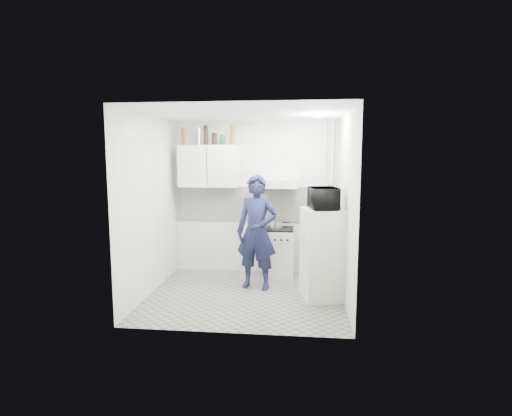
# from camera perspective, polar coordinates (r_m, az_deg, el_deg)

# --- Properties ---
(floor) EXTENTS (2.80, 2.80, 0.00)m
(floor) POSITION_cam_1_polar(r_m,az_deg,el_deg) (5.95, -1.55, -12.38)
(floor) COLOR gray
(floor) RESTS_ON ground
(ceiling) EXTENTS (2.80, 2.80, 0.00)m
(ceiling) POSITION_cam_1_polar(r_m,az_deg,el_deg) (5.63, -1.64, 13.37)
(ceiling) COLOR white
(ceiling) RESTS_ON wall_back
(wall_back) EXTENTS (2.80, 0.00, 2.80)m
(wall_back) POSITION_cam_1_polar(r_m,az_deg,el_deg) (6.88, -0.20, 1.45)
(wall_back) COLOR silver
(wall_back) RESTS_ON floor
(wall_left) EXTENTS (0.00, 2.60, 2.60)m
(wall_left) POSITION_cam_1_polar(r_m,az_deg,el_deg) (6.00, -14.97, 0.30)
(wall_left) COLOR silver
(wall_left) RESTS_ON floor
(wall_right) EXTENTS (0.00, 2.60, 2.60)m
(wall_right) POSITION_cam_1_polar(r_m,az_deg,el_deg) (5.63, 12.66, -0.07)
(wall_right) COLOR silver
(wall_right) RESTS_ON floor
(person) EXTENTS (0.71, 0.54, 1.74)m
(person) POSITION_cam_1_polar(r_m,az_deg,el_deg) (6.07, 0.11, -3.47)
(person) COLOR #171939
(person) RESTS_ON floor
(stove) EXTENTS (0.50, 0.50, 0.80)m
(stove) POSITION_cam_1_polar(r_m,az_deg,el_deg) (6.76, 3.28, -6.44)
(stove) COLOR silver
(stove) RESTS_ON floor
(fridge) EXTENTS (0.64, 0.64, 1.29)m
(fridge) POSITION_cam_1_polar(r_m,az_deg,el_deg) (5.74, 9.47, -6.52)
(fridge) COLOR silver
(fridge) RESTS_ON floor
(stove_top) EXTENTS (0.48, 0.48, 0.03)m
(stove_top) POSITION_cam_1_polar(r_m,az_deg,el_deg) (6.67, 3.30, -2.99)
(stove_top) COLOR black
(stove_top) RESTS_ON stove
(saucepan) EXTENTS (0.20, 0.20, 0.11)m
(saucepan) POSITION_cam_1_polar(r_m,az_deg,el_deg) (6.68, 2.92, -2.35)
(saucepan) COLOR silver
(saucepan) RESTS_ON stove_top
(microwave) EXTENTS (0.59, 0.44, 0.30)m
(microwave) POSITION_cam_1_polar(r_m,az_deg,el_deg) (5.60, 9.64, 1.39)
(microwave) COLOR black
(microwave) RESTS_ON fridge
(bottle_a) EXTENTS (0.07, 0.07, 0.28)m
(bottle_a) POSITION_cam_1_polar(r_m,az_deg,el_deg) (6.91, -10.30, 9.99)
(bottle_a) COLOR brown
(bottle_a) RESTS_ON upper_cabinet
(bottle_c) EXTENTS (0.07, 0.07, 0.29)m
(bottle_c) POSITION_cam_1_polar(r_m,az_deg,el_deg) (6.84, -8.18, 10.09)
(bottle_c) COLOR silver
(bottle_c) RESTS_ON upper_cabinet
(bottle_d) EXTENTS (0.07, 0.07, 0.32)m
(bottle_d) POSITION_cam_1_polar(r_m,az_deg,el_deg) (6.81, -7.19, 10.27)
(bottle_d) COLOR black
(bottle_d) RESTS_ON upper_cabinet
(canister_a) EXTENTS (0.08, 0.08, 0.20)m
(canister_a) POSITION_cam_1_polar(r_m,az_deg,el_deg) (6.78, -5.96, 9.78)
(canister_a) COLOR black
(canister_a) RESTS_ON upper_cabinet
(canister_b) EXTENTS (0.09, 0.09, 0.16)m
(canister_b) POSITION_cam_1_polar(r_m,az_deg,el_deg) (6.75, -4.78, 9.66)
(canister_b) COLOR #144C1E
(canister_b) RESTS_ON upper_cabinet
(bottle_e) EXTENTS (0.08, 0.08, 0.32)m
(bottle_e) POSITION_cam_1_polar(r_m,az_deg,el_deg) (6.72, -3.37, 10.35)
(bottle_e) COLOR brown
(bottle_e) RESTS_ON upper_cabinet
(upper_cabinet) EXTENTS (1.00, 0.35, 0.70)m
(upper_cabinet) POSITION_cam_1_polar(r_m,az_deg,el_deg) (6.79, -6.70, 5.97)
(upper_cabinet) COLOR silver
(upper_cabinet) RESTS_ON wall_back
(range_hood) EXTENTS (0.60, 0.50, 0.14)m
(range_hood) POSITION_cam_1_polar(r_m,az_deg,el_deg) (6.57, 3.47, 3.52)
(range_hood) COLOR silver
(range_hood) RESTS_ON wall_back
(backsplash) EXTENTS (2.74, 0.03, 0.60)m
(backsplash) POSITION_cam_1_polar(r_m,az_deg,el_deg) (6.88, -0.22, 0.61)
(backsplash) COLOR white
(backsplash) RESTS_ON wall_back
(pipe_a) EXTENTS (0.05, 0.05, 2.60)m
(pipe_a) POSITION_cam_1_polar(r_m,az_deg,el_deg) (6.78, 10.71, 1.23)
(pipe_a) COLOR silver
(pipe_a) RESTS_ON floor
(pipe_b) EXTENTS (0.04, 0.04, 2.60)m
(pipe_b) POSITION_cam_1_polar(r_m,az_deg,el_deg) (6.77, 9.70, 1.25)
(pipe_b) COLOR silver
(pipe_b) RESTS_ON floor
(ceiling_spot_fixture) EXTENTS (0.10, 0.10, 0.02)m
(ceiling_spot_fixture) POSITION_cam_1_polar(r_m,az_deg,el_deg) (5.78, 8.76, 12.83)
(ceiling_spot_fixture) COLOR white
(ceiling_spot_fixture) RESTS_ON ceiling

